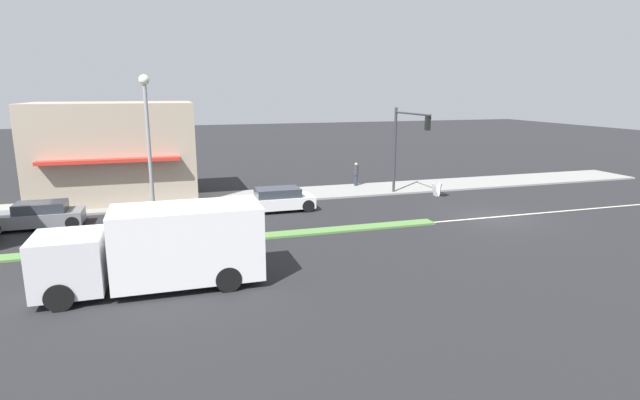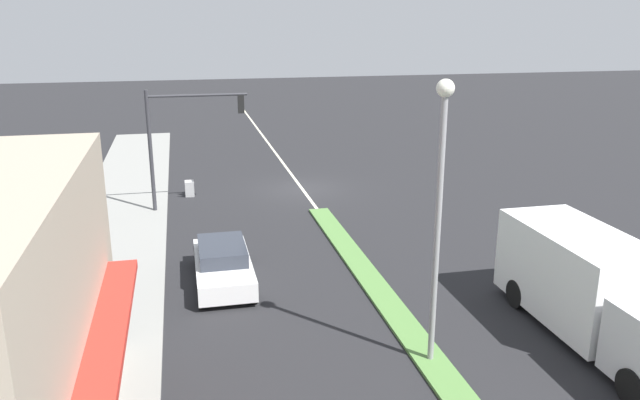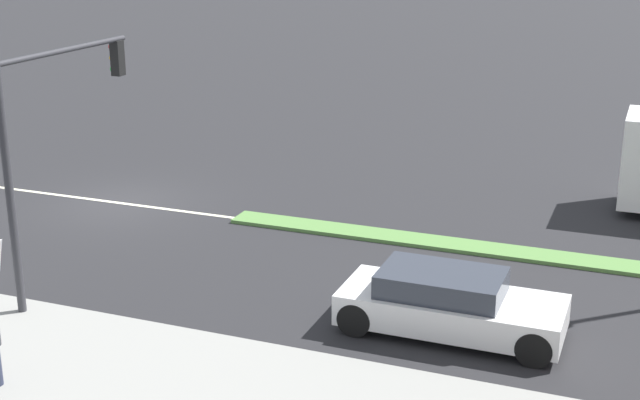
# 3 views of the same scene
# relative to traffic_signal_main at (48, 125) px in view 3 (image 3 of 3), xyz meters

# --- Properties ---
(lane_marking_center) EXTENTS (0.16, 60.00, 0.01)m
(lane_marking_center) POSITION_rel_traffic_signal_main_xyz_m (-6.12, -2.58, -3.90)
(lane_marking_center) COLOR beige
(lane_marking_center) RESTS_ON ground
(traffic_signal_main) EXTENTS (4.59, 0.34, 5.60)m
(traffic_signal_main) POSITION_rel_traffic_signal_main_xyz_m (0.00, 0.00, 0.00)
(traffic_signal_main) COLOR #333338
(traffic_signal_main) RESTS_ON sidewalk_right
(van_white) EXTENTS (1.89, 4.55, 1.33)m
(van_white) POSITION_rel_traffic_signal_main_xyz_m (-1.12, 8.73, -3.25)
(van_white) COLOR silver
(van_white) RESTS_ON ground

